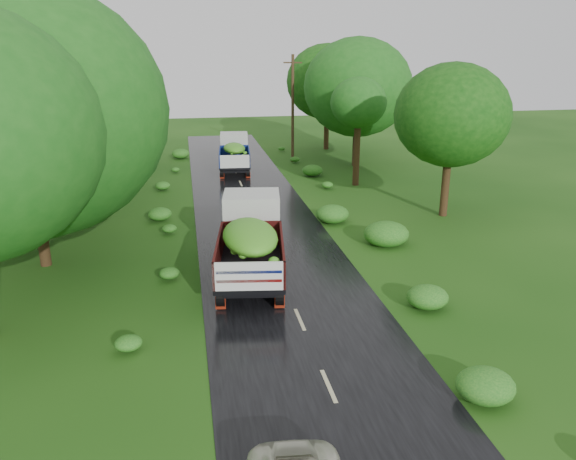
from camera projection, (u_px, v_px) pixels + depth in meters
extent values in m
plane|color=#153F0D|center=(329.00, 386.00, 15.55)|extent=(120.00, 120.00, 0.00)
cube|color=black|center=(294.00, 307.00, 20.21)|extent=(6.50, 80.00, 0.02)
cube|color=#BFB78C|center=(329.00, 386.00, 15.54)|extent=(0.12, 1.60, 0.00)
cube|color=#BFB78C|center=(300.00, 319.00, 19.27)|extent=(0.12, 1.60, 0.00)
cube|color=#BFB78C|center=(280.00, 275.00, 23.01)|extent=(0.12, 1.60, 0.00)
cube|color=#BFB78C|center=(266.00, 242.00, 26.74)|extent=(0.12, 1.60, 0.00)
cube|color=#BFB78C|center=(256.00, 218.00, 30.47)|extent=(0.12, 1.60, 0.00)
cube|color=#BFB78C|center=(247.00, 199.00, 34.20)|extent=(0.12, 1.60, 0.00)
cube|color=#BFB78C|center=(241.00, 183.00, 37.93)|extent=(0.12, 1.60, 0.00)
cube|color=#BFB78C|center=(235.00, 171.00, 41.66)|extent=(0.12, 1.60, 0.00)
cube|color=#BFB78C|center=(231.00, 160.00, 45.39)|extent=(0.12, 1.60, 0.00)
cube|color=#BFB78C|center=(227.00, 151.00, 49.13)|extent=(0.12, 1.60, 0.00)
cube|color=#BFB78C|center=(223.00, 144.00, 52.86)|extent=(0.12, 1.60, 0.00)
cube|color=black|center=(251.00, 262.00, 22.49)|extent=(2.68, 6.29, 0.30)
cylinder|color=black|center=(228.00, 247.00, 24.59)|extent=(0.45, 1.11, 1.08)
cylinder|color=black|center=(276.00, 246.00, 24.68)|extent=(0.45, 1.11, 1.08)
cylinder|color=black|center=(223.00, 280.00, 21.18)|extent=(0.45, 1.11, 1.08)
cylinder|color=black|center=(279.00, 279.00, 21.27)|extent=(0.45, 1.11, 1.08)
cylinder|color=black|center=(221.00, 292.00, 20.13)|extent=(0.45, 1.11, 1.08)
cylinder|color=black|center=(279.00, 291.00, 20.22)|extent=(0.45, 1.11, 1.08)
cube|color=maroon|center=(221.00, 303.00, 19.86)|extent=(0.37, 0.09, 0.49)
cube|color=maroon|center=(280.00, 302.00, 19.95)|extent=(0.37, 0.09, 0.49)
cube|color=silver|center=(252.00, 216.00, 24.42)|extent=(2.65, 2.36, 2.06)
cube|color=black|center=(251.00, 267.00, 21.33)|extent=(3.10, 4.95, 0.17)
cube|color=#490D0D|center=(218.00, 253.00, 21.09)|extent=(0.72, 4.62, 1.03)
cube|color=#490D0D|center=(282.00, 252.00, 21.19)|extent=(0.72, 4.62, 1.03)
cube|color=#490D0D|center=(251.00, 233.00, 23.31)|extent=(2.48, 0.43, 1.03)
cube|color=silver|center=(249.00, 276.00, 18.98)|extent=(2.48, 0.43, 1.03)
ellipsoid|color=#358E19|center=(250.00, 236.00, 20.94)|extent=(2.61, 4.16, 1.08)
cube|color=black|center=(235.00, 163.00, 41.40)|extent=(2.06, 5.39, 0.26)
cylinder|color=black|center=(223.00, 160.00, 43.17)|extent=(0.34, 0.95, 0.94)
cylinder|color=black|center=(246.00, 160.00, 43.33)|extent=(0.34, 0.95, 0.94)
cylinder|color=black|center=(222.00, 169.00, 40.23)|extent=(0.34, 0.95, 0.94)
cylinder|color=black|center=(248.00, 168.00, 40.39)|extent=(0.34, 0.95, 0.94)
cylinder|color=black|center=(222.00, 172.00, 39.32)|extent=(0.34, 0.95, 0.94)
cylinder|color=black|center=(248.00, 171.00, 39.49)|extent=(0.34, 0.95, 0.94)
cube|color=maroon|center=(222.00, 176.00, 39.09)|extent=(0.32, 0.06, 0.42)
cube|color=maroon|center=(248.00, 175.00, 39.26)|extent=(0.32, 0.06, 0.42)
cube|color=silver|center=(234.00, 145.00, 43.06)|extent=(2.21, 1.95, 1.78)
cube|color=black|center=(235.00, 163.00, 40.41)|extent=(2.49, 4.19, 0.15)
cube|color=navy|center=(220.00, 156.00, 40.15)|extent=(0.42, 4.01, 0.89)
cube|color=navy|center=(249.00, 156.00, 40.34)|extent=(0.42, 4.01, 0.89)
cube|color=navy|center=(234.00, 151.00, 42.10)|extent=(2.15, 0.26, 0.89)
cube|color=silver|center=(235.00, 162.00, 38.38)|extent=(2.15, 0.26, 0.89)
ellipsoid|color=#358E19|center=(234.00, 148.00, 40.06)|extent=(2.09, 3.52, 0.94)
cylinder|color=#382616|center=(293.00, 109.00, 43.67)|extent=(0.29, 0.29, 8.25)
cube|color=#382616|center=(293.00, 63.00, 42.56)|extent=(1.39, 0.60, 0.10)
cylinder|color=black|center=(34.00, 181.00, 22.88)|extent=(0.46, 0.46, 7.37)
ellipsoid|color=#0F450D|center=(24.00, 112.00, 22.00)|extent=(4.74, 4.74, 4.27)
cylinder|color=black|center=(56.00, 163.00, 28.26)|extent=(0.44, 0.44, 6.58)
ellipsoid|color=#0F450D|center=(49.00, 113.00, 27.47)|extent=(3.96, 3.96, 3.57)
cylinder|color=black|center=(31.00, 136.00, 32.00)|extent=(0.47, 0.47, 8.04)
ellipsoid|color=#0F450D|center=(23.00, 80.00, 31.03)|extent=(4.67, 4.67, 4.20)
cylinder|color=black|center=(85.00, 131.00, 36.24)|extent=(0.45, 0.45, 7.26)
ellipsoid|color=#0F450D|center=(80.00, 87.00, 35.37)|extent=(3.21, 3.21, 2.89)
cylinder|color=black|center=(86.00, 118.00, 41.05)|extent=(0.46, 0.46, 7.64)
ellipsoid|color=#0F450D|center=(81.00, 77.00, 40.13)|extent=(4.00, 4.00, 3.60)
cylinder|color=black|center=(106.00, 115.00, 45.25)|extent=(0.45, 0.45, 7.06)
ellipsoid|color=#0F450D|center=(103.00, 81.00, 44.40)|extent=(3.71, 3.71, 3.34)
cylinder|color=black|center=(448.00, 160.00, 29.99)|extent=(0.43, 0.43, 6.22)
ellipsoid|color=#195A16|center=(452.00, 115.00, 29.24)|extent=(3.47, 3.47, 3.12)
cylinder|color=black|center=(357.00, 139.00, 36.64)|extent=(0.43, 0.43, 6.15)
ellipsoid|color=#195A16|center=(359.00, 103.00, 35.90)|extent=(2.69, 2.69, 2.42)
cylinder|color=black|center=(356.00, 122.00, 42.55)|extent=(0.44, 0.44, 6.72)
ellipsoid|color=#195A16|center=(358.00, 87.00, 41.74)|extent=(4.03, 4.03, 3.62)
cylinder|color=black|center=(327.00, 111.00, 49.24)|extent=(0.44, 0.44, 6.66)
ellipsoid|color=#195A16|center=(327.00, 82.00, 48.44)|extent=(3.78, 3.78, 3.40)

